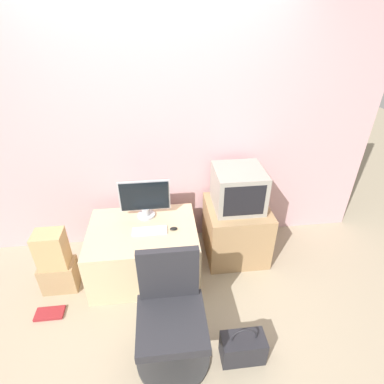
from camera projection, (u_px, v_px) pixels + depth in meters
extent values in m
plane|color=tan|center=(169.00, 340.00, 2.37)|extent=(12.00, 12.00, 0.00)
cube|color=#CC9EA3|center=(156.00, 127.00, 2.82)|extent=(4.40, 0.05, 2.60)
cube|color=#CCB289|center=(144.00, 251.00, 2.87)|extent=(1.00, 0.75, 0.53)
cube|color=#A37F56|center=(236.00, 230.00, 3.09)|extent=(0.61, 0.61, 0.59)
cylinder|color=#B2B2B7|center=(146.00, 215.00, 2.91)|extent=(0.17, 0.17, 0.02)
cylinder|color=#B2B2B7|center=(146.00, 211.00, 2.89)|extent=(0.07, 0.07, 0.06)
cube|color=#B2B2B7|center=(144.00, 196.00, 2.80)|extent=(0.48, 0.01, 0.31)
cube|color=black|center=(144.00, 196.00, 2.79)|extent=(0.45, 0.02, 0.29)
cube|color=white|center=(150.00, 231.00, 2.70)|extent=(0.31, 0.12, 0.01)
ellipsoid|color=black|center=(174.00, 229.00, 2.72)|extent=(0.07, 0.04, 0.03)
cube|color=gray|center=(238.00, 188.00, 2.86)|extent=(0.46, 0.46, 0.39)
cube|color=black|center=(244.00, 201.00, 2.67)|extent=(0.38, 0.01, 0.31)
cylinder|color=#333333|center=(173.00, 356.00, 2.25)|extent=(0.55, 0.55, 0.03)
cylinder|color=#4C4C51|center=(173.00, 341.00, 2.15)|extent=(0.05, 0.05, 0.35)
cube|color=#28282D|center=(172.00, 323.00, 2.04)|extent=(0.47, 0.47, 0.07)
cube|color=#28282D|center=(169.00, 274.00, 2.09)|extent=(0.43, 0.05, 0.43)
cube|color=#A3845B|center=(60.00, 275.00, 2.76)|extent=(0.31, 0.21, 0.29)
cube|color=tan|center=(51.00, 249.00, 2.60)|extent=(0.25, 0.19, 0.35)
cube|color=#232328|center=(243.00, 348.00, 2.20)|extent=(0.32, 0.17, 0.22)
torus|color=#232328|center=(244.00, 338.00, 2.14)|extent=(0.19, 0.01, 0.19)
cube|color=maroon|center=(50.00, 313.00, 2.57)|extent=(0.24, 0.13, 0.02)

